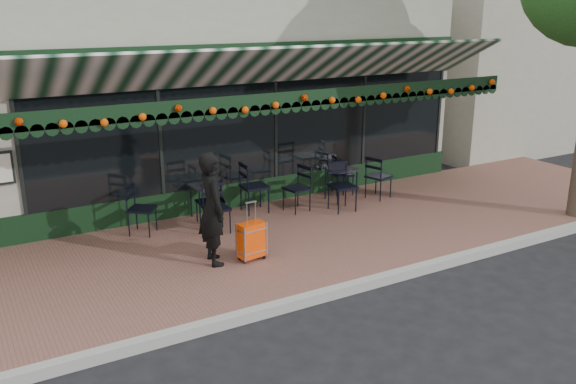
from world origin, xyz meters
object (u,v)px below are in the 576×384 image
chair_b_left (208,202)px  chair_b_right (254,187)px  chair_b_front (216,209)px  cafe_table_a (341,171)px  cafe_table_b (206,188)px  chair_a_left (297,189)px  woman (212,208)px  chair_a_right (343,174)px  suitcase (252,241)px  chair_a_extra (379,177)px  chair_solo (142,209)px  chair_a_front (342,187)px

chair_b_left → chair_b_right: 1.06m
chair_b_right → chair_b_front: size_ratio=1.16×
cafe_table_a → cafe_table_b: (-2.85, 0.33, -0.03)m
chair_a_left → cafe_table_a: bearing=88.0°
woman → cafe_table_a: (3.56, 1.67, -0.27)m
chair_a_left → chair_a_right: (1.44, 0.51, -0.03)m
suitcase → chair_a_extra: bearing=14.5°
suitcase → cafe_table_b: 2.22m
chair_b_right → chair_b_front: chair_b_right is taller
cafe_table_a → chair_a_left: chair_a_left is taller
woman → chair_b_front: 1.42m
woman → chair_a_right: size_ratio=2.09×
chair_a_left → chair_a_extra: chair_a_extra is taller
chair_b_right → cafe_table_b: bearing=88.1°
cafe_table_b → chair_b_left: (-0.07, -0.28, -0.18)m
chair_a_left → chair_solo: bearing=-104.6°
chair_a_front → chair_a_extra: size_ratio=1.06×
woman → cafe_table_a: bearing=-58.1°
chair_a_left → chair_b_right: chair_b_right is taller
cafe_table_b → chair_b_front: bearing=-99.4°
chair_a_left → chair_b_left: bearing=-105.8°
woman → chair_a_left: (2.41, 1.52, -0.44)m
cafe_table_a → chair_b_right: bearing=173.4°
cafe_table_a → chair_b_left: size_ratio=0.84×
chair_a_right → chair_b_right: chair_b_right is taller
chair_a_front → cafe_table_b: bearing=164.4°
cafe_table_b → chair_b_right: size_ratio=0.65×
chair_b_front → chair_solo: bearing=155.0°
chair_b_front → cafe_table_a: bearing=10.3°
chair_b_left → chair_b_right: bearing=99.5°
suitcase → chair_b_left: 1.93m
woman → chair_a_right: woman is taller
cafe_table_a → chair_b_left: bearing=178.9°
chair_b_left → chair_b_front: (-0.06, -0.51, 0.03)m
chair_b_left → chair_b_right: size_ratio=0.81×
suitcase → chair_a_left: (1.85, 1.72, 0.13)m
cafe_table_a → chair_a_front: chair_a_front is taller
chair_a_right → chair_a_front: bearing=161.5°
woman → chair_b_front: bearing=-18.6°
cafe_table_a → chair_a_left: (-1.15, -0.15, -0.16)m
cafe_table_b → chair_a_left: size_ratio=0.73×
chair_a_extra → chair_b_front: (-3.76, -0.20, -0.02)m
suitcase → chair_b_left: size_ratio=1.17×
suitcase → chair_b_right: (1.11, 2.09, 0.18)m
chair_a_extra → chair_b_front: bearing=75.6°
chair_solo → chair_a_right: bearing=-49.2°
suitcase → chair_solo: bearing=111.3°
woman → chair_a_left: woman is taller
cafe_table_a → chair_a_front: size_ratio=0.71×
chair_b_front → suitcase: bearing=-89.1°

